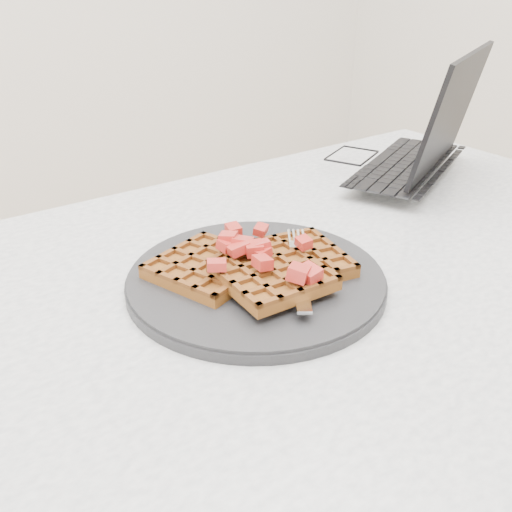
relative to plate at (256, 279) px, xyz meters
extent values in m
cube|color=silver|center=(0.10, -0.02, -0.02)|extent=(1.20, 0.80, 0.03)
cube|color=silver|center=(0.65, 0.33, -0.40)|extent=(0.06, 0.06, 0.72)
cylinder|color=black|center=(0.00, 0.00, 0.00)|extent=(0.31, 0.31, 0.02)
imported|color=black|center=(0.43, 0.20, 0.00)|extent=(0.39, 0.33, 0.03)
cube|color=black|center=(0.47, 0.10, 0.12)|extent=(0.29, 0.17, 0.20)
camera|label=1|loc=(-0.35, -0.49, 0.35)|focal=40.00mm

